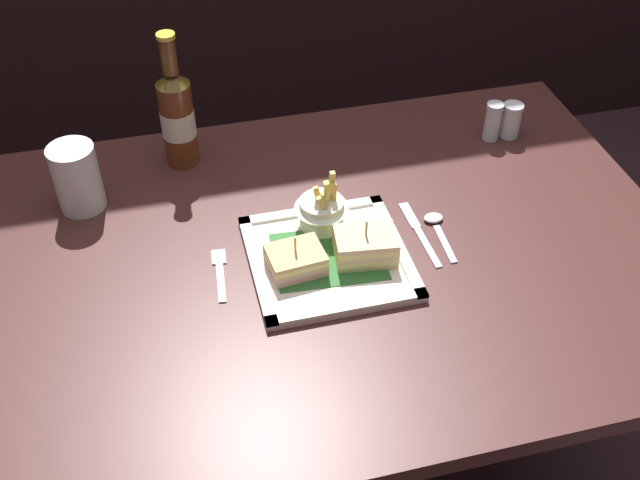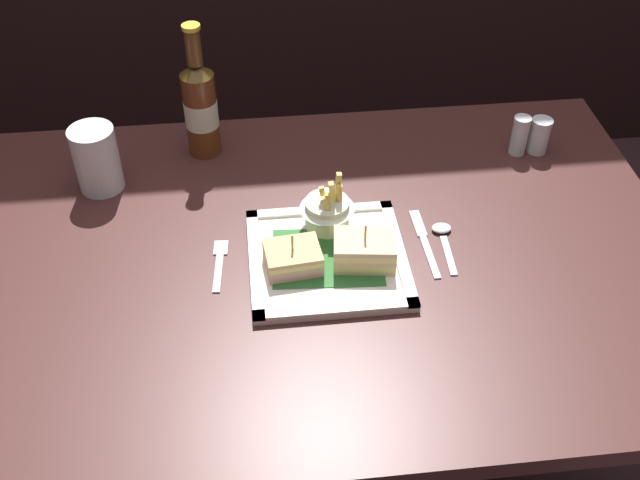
% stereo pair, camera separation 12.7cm
% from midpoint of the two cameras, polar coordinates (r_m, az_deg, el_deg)
% --- Properties ---
extents(dining_table, '(1.29, 0.87, 0.75)m').
position_cam_midpoint_polar(dining_table, '(1.38, -3.22, -4.59)').
color(dining_table, '#41211F').
rests_on(dining_table, ground_plane).
extents(square_plate, '(0.26, 0.26, 0.02)m').
position_cam_midpoint_polar(square_plate, '(1.28, -2.20, -1.50)').
color(square_plate, white).
rests_on(square_plate, dining_table).
extents(sandwich_half_left, '(0.10, 0.08, 0.07)m').
position_cam_midpoint_polar(sandwich_half_left, '(1.25, -4.74, -1.67)').
color(sandwich_half_left, tan).
rests_on(sandwich_half_left, square_plate).
extents(sandwich_half_right, '(0.11, 0.08, 0.08)m').
position_cam_midpoint_polar(sandwich_half_right, '(1.26, 0.57, -0.61)').
color(sandwich_half_right, '#D4C184').
rests_on(sandwich_half_right, square_plate).
extents(fries_cup, '(0.10, 0.10, 0.11)m').
position_cam_midpoint_polar(fries_cup, '(1.32, -2.62, 2.28)').
color(fries_cup, silver).
rests_on(fries_cup, square_plate).
extents(beer_bottle, '(0.07, 0.07, 0.27)m').
position_cam_midpoint_polar(beer_bottle, '(1.49, -13.10, 8.98)').
color(beer_bottle, '#5D2D15').
rests_on(beer_bottle, dining_table).
extents(water_glass, '(0.08, 0.08, 0.13)m').
position_cam_midpoint_polar(water_glass, '(1.45, -20.12, 4.05)').
color(water_glass, silver).
rests_on(water_glass, dining_table).
extents(fork, '(0.03, 0.13, 0.00)m').
position_cam_midpoint_polar(fork, '(1.29, -10.32, -2.45)').
color(fork, silver).
rests_on(fork, dining_table).
extents(knife, '(0.02, 0.18, 0.00)m').
position_cam_midpoint_polar(knife, '(1.35, 4.73, 0.57)').
color(knife, silver).
rests_on(knife, dining_table).
extents(spoon, '(0.04, 0.13, 0.01)m').
position_cam_midpoint_polar(spoon, '(1.36, 6.10, 1.05)').
color(spoon, silver).
rests_on(spoon, dining_table).
extents(salt_shaker, '(0.03, 0.03, 0.08)m').
position_cam_midpoint_polar(salt_shaker, '(1.58, 10.55, 8.50)').
color(salt_shaker, silver).
rests_on(salt_shaker, dining_table).
extents(pepper_shaker, '(0.04, 0.04, 0.07)m').
position_cam_midpoint_polar(pepper_shaker, '(1.60, 11.90, 8.55)').
color(pepper_shaker, silver).
rests_on(pepper_shaker, dining_table).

